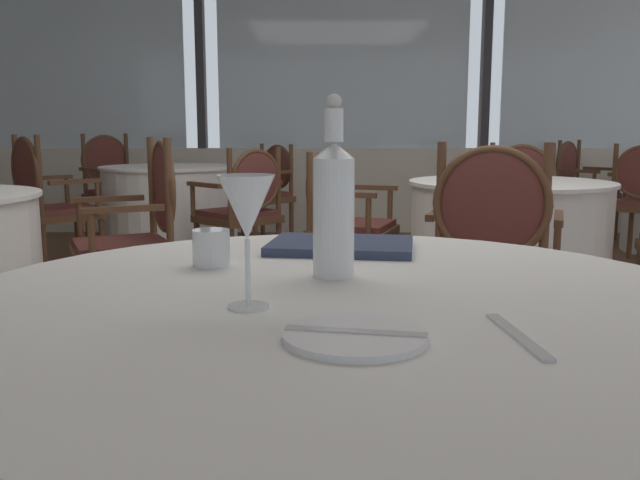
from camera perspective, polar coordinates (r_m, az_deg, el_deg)
ground_plane at (r=3.07m, az=3.87°, el=-10.22°), size 13.53×13.53×0.00m
window_wall_far at (r=6.80m, az=1.95°, el=10.15°), size 9.05×0.14×2.81m
side_plate at (r=0.89m, az=3.03°, el=-8.15°), size 0.19×0.19×0.01m
butter_knife at (r=0.89m, az=3.03°, el=-7.83°), size 0.19×0.05×0.00m
dinner_fork at (r=0.93m, az=16.46°, el=-7.81°), size 0.04×0.20×0.00m
water_bottle at (r=1.24m, az=1.17°, el=3.02°), size 0.08×0.08×0.34m
wine_glass at (r=1.02m, az=-6.26°, el=2.55°), size 0.09×0.09×0.21m
water_tumbler at (r=1.37m, az=-9.24°, el=-0.65°), size 0.08×0.08×0.07m
menu_book at (r=1.54m, az=1.83°, el=-0.47°), size 0.35×0.28×0.02m
background_table_0 at (r=3.82m, az=15.68°, el=-0.80°), size 1.09×1.09×0.76m
dining_chair_0_0 at (r=4.76m, az=16.58°, el=3.13°), size 0.63×0.59×0.94m
dining_chair_0_1 at (r=3.98m, az=1.72°, el=2.22°), size 0.59×0.63×0.91m
dining_chair_0_2 at (r=2.83m, az=14.46°, el=-0.38°), size 0.63×0.59×0.98m
dining_chair_1_3 at (r=6.78m, az=21.19°, el=4.60°), size 0.66×0.66×0.94m
dining_chair_2_3 at (r=3.42m, az=-15.11°, el=1.37°), size 0.61×0.64×0.99m
background_table_3 at (r=5.35m, az=-12.57°, el=2.14°), size 1.06×1.06×0.76m
dining_chair_3_0 at (r=4.54m, az=-6.44°, el=3.09°), size 0.66×0.66×0.92m
dining_chair_3_1 at (r=5.87m, az=-4.63°, el=4.54°), size 0.66×0.66×0.91m
dining_chair_3_2 at (r=6.17m, az=-17.24°, el=4.81°), size 0.66×0.66×1.00m
dining_chair_3_3 at (r=4.91m, az=-22.33°, el=3.44°), size 0.66×0.66×1.00m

